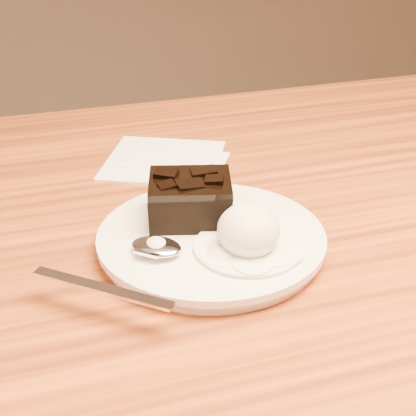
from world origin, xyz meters
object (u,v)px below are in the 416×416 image
object	(u,v)px
plate	(211,241)
napkin	(164,159)
ice_cream_scoop	(248,231)
spoon	(157,248)
brownie	(190,202)

from	to	relation	value
plate	napkin	world-z (taller)	plate
ice_cream_scoop	plate	bearing A→B (deg)	120.94
ice_cream_scoop	spoon	size ratio (longest dim) A/B	0.32
brownie	spoon	world-z (taller)	brownie
brownie	napkin	size ratio (longest dim) A/B	0.56
napkin	spoon	bearing A→B (deg)	-105.93
plate	napkin	xyz separation A→B (m)	(0.01, 0.22, -0.01)
spoon	brownie	bearing A→B (deg)	-0.38
plate	ice_cream_scoop	size ratio (longest dim) A/B	3.63
brownie	napkin	xyz separation A→B (m)	(0.02, 0.18, -0.03)
plate	ice_cream_scoop	world-z (taller)	ice_cream_scoop
ice_cream_scoop	spoon	xyz separation A→B (m)	(-0.08, 0.02, -0.01)
plate	spoon	distance (m)	0.06
brownie	napkin	bearing A→B (deg)	83.81
ice_cream_scoop	spoon	bearing A→B (deg)	166.98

